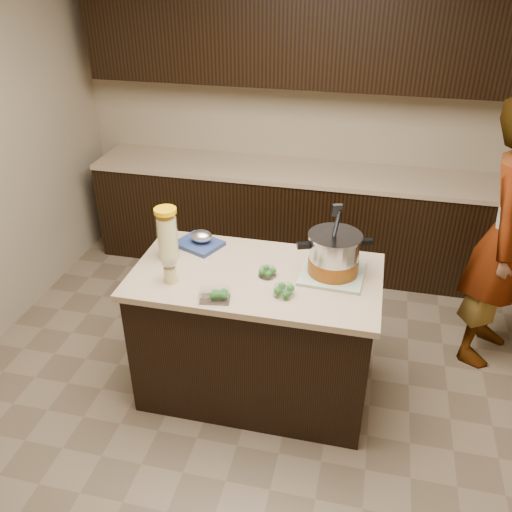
{
  "coord_description": "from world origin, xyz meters",
  "views": [
    {
      "loc": [
        0.6,
        -2.62,
        2.6
      ],
      "look_at": [
        0.0,
        0.0,
        1.02
      ],
      "focal_mm": 38.0,
      "sensor_mm": 36.0,
      "label": 1
    }
  ],
  "objects_px": {
    "island": "(256,334)",
    "stock_pot": "(334,256)",
    "lemonade_pitcher": "(167,236)",
    "person": "(509,238)"
  },
  "relations": [
    {
      "from": "island",
      "to": "stock_pot",
      "type": "bearing_deg",
      "value": 11.99
    },
    {
      "from": "island",
      "to": "stock_pot",
      "type": "height_order",
      "value": "stock_pot"
    },
    {
      "from": "stock_pot",
      "to": "lemonade_pitcher",
      "type": "distance_m",
      "value": 1.0
    },
    {
      "from": "island",
      "to": "lemonade_pitcher",
      "type": "height_order",
      "value": "lemonade_pitcher"
    },
    {
      "from": "island",
      "to": "person",
      "type": "bearing_deg",
      "value": 26.76
    },
    {
      "from": "lemonade_pitcher",
      "to": "stock_pot",
      "type": "bearing_deg",
      "value": 1.63
    },
    {
      "from": "stock_pot",
      "to": "person",
      "type": "bearing_deg",
      "value": 11.9
    },
    {
      "from": "lemonade_pitcher",
      "to": "person",
      "type": "distance_m",
      "value": 2.19
    },
    {
      "from": "island",
      "to": "lemonade_pitcher",
      "type": "relative_size",
      "value": 4.48
    },
    {
      "from": "person",
      "to": "stock_pot",
      "type": "bearing_deg",
      "value": 146.3
    }
  ]
}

